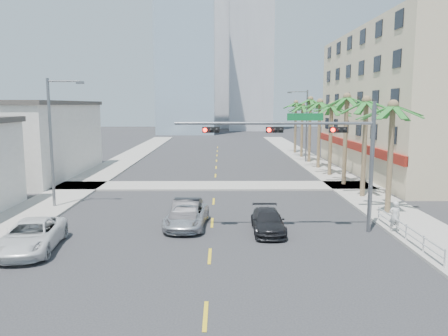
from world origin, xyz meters
name	(u,v)px	position (x,y,z in m)	size (l,w,h in m)	color
ground	(207,291)	(0.00, 0.00, 0.00)	(260.00, 260.00, 0.00)	#262628
sidewalk_right	(356,190)	(12.00, 20.00, 0.07)	(4.00, 120.00, 0.15)	gray
sidewalk_left	(72,190)	(-12.00, 20.00, 0.07)	(4.00, 120.00, 0.15)	gray
sidewalk_cross	(215,186)	(0.00, 22.00, 0.07)	(80.00, 4.00, 0.15)	gray
building_right	(425,102)	(21.99, 30.00, 7.50)	(15.25, 28.00, 15.00)	beige
building_left_far	(23,141)	(-19.50, 28.00, 3.60)	(11.00, 18.00, 7.20)	beige
tower_far_left	(186,36)	(-8.00, 95.00, 24.00)	(14.00, 14.00, 48.00)	#99B2C6
tower_far_right	(251,22)	(9.00, 110.00, 30.00)	(12.00, 12.00, 60.00)	#ADADB2
tower_far_center	(209,61)	(-3.00, 125.00, 21.00)	(16.00, 16.00, 42.00)	#ADADB2
traffic_signal_mast	(315,144)	(5.78, 7.95, 5.06)	(11.12, 0.54, 7.20)	slate
palm_tree_0	(393,107)	(11.60, 12.00, 7.08)	(4.80, 4.80, 7.80)	brown
palm_tree_1	(366,102)	(11.60, 17.20, 7.43)	(4.80, 4.80, 8.16)	brown
palm_tree_2	(347,98)	(11.60, 22.40, 7.78)	(4.80, 4.80, 8.52)	brown
palm_tree_3	(332,106)	(11.60, 27.60, 7.08)	(4.80, 4.80, 7.80)	brown
palm_tree_4	(320,103)	(11.60, 32.80, 7.43)	(4.80, 4.80, 8.16)	brown
palm_tree_5	(311,100)	(11.60, 38.00, 7.78)	(4.80, 4.80, 8.52)	brown
palm_tree_6	(302,106)	(11.60, 43.20, 7.08)	(4.80, 4.80, 7.80)	brown
palm_tree_7	(296,103)	(11.60, 48.40, 7.43)	(4.80, 4.80, 8.16)	brown
streetlight_left	(54,136)	(-11.00, 14.00, 5.06)	(2.55, 0.25, 9.00)	slate
streetlight_right	(305,122)	(11.00, 38.00, 5.06)	(2.55, 0.25, 9.00)	slate
guardrail	(406,230)	(10.30, 6.00, 0.67)	(0.08, 8.08, 1.00)	silver
car_parked_far	(31,236)	(-8.91, 4.92, 0.75)	(2.49, 5.40, 1.50)	silver
car_lane_left	(186,213)	(-1.55, 9.58, 0.76)	(1.60, 4.59, 1.51)	black
car_lane_center	(187,216)	(-1.50, 9.09, 0.68)	(2.26, 4.91, 1.36)	silver
car_lane_right	(268,221)	(3.22, 7.99, 0.63)	(1.77, 4.35, 1.26)	black
pedestrian	(395,216)	(10.30, 7.59, 1.01)	(0.63, 0.41, 1.73)	silver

